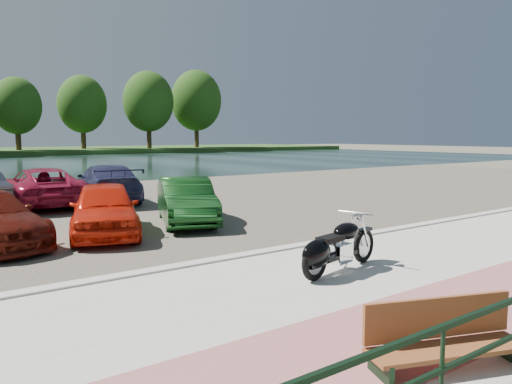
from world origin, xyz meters
TOP-DOWN VIEW (x-y plane):
  - ground at (0.00, 0.00)m, footprint 200.00×200.00m
  - promenade at (0.00, -1.00)m, footprint 60.00×6.00m
  - pink_path at (0.00, -2.50)m, footprint 60.00×2.00m
  - kerb at (0.00, 2.00)m, footprint 60.00×0.30m
  - parking_lot at (0.00, 11.00)m, footprint 60.00×18.00m
  - river at (0.00, 40.00)m, footprint 120.00×40.00m
  - far_trees at (4.36, 65.79)m, footprint 70.25×10.68m
  - motorcycle at (-1.35, -0.06)m, footprint 2.30×0.88m
  - park_bench at (-2.98, -3.36)m, footprint 1.84×1.06m
  - car_4 at (-3.38, 6.08)m, footprint 2.82×4.33m
  - car_5 at (-0.87, 6.41)m, footprint 2.73×4.24m
  - car_10 at (-3.41, 12.46)m, footprint 2.61×5.15m
  - car_11 at (-1.09, 12.39)m, footprint 2.81×5.22m

SIDE VIEW (x-z plane):
  - ground at x=0.00m, z-range 0.00..0.00m
  - river at x=0.00m, z-range 0.00..0.00m
  - parking_lot at x=0.00m, z-range 0.00..0.04m
  - promenade at x=0.00m, z-range 0.00..0.10m
  - kerb at x=0.00m, z-range 0.00..0.14m
  - pink_path at x=0.00m, z-range 0.10..0.11m
  - park_bench at x=-2.98m, z-range 0.07..0.79m
  - motorcycle at x=-1.35m, z-range 0.04..1.09m
  - car_5 at x=-0.87m, z-range 0.04..1.36m
  - car_4 at x=-3.38m, z-range 0.04..1.41m
  - car_10 at x=-3.41m, z-range 0.04..1.44m
  - car_11 at x=-1.09m, z-range 0.04..1.48m
  - far_trees at x=4.36m, z-range 1.23..13.75m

